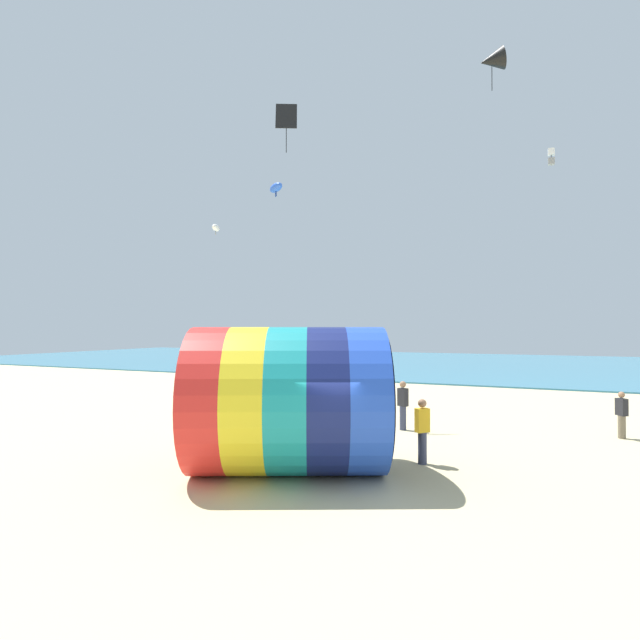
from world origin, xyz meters
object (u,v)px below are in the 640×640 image
Objects in this scene: kite_handler at (422,430)px; kite_white_parafoil at (216,228)px; kite_black_delta at (492,60)px; giant_inflatable_tube at (289,400)px; kite_black_diamond at (286,117)px; kite_blue_parafoil at (276,188)px; bystander_near_water at (403,405)px; kite_white_box at (551,157)px; bystander_mid_beach at (622,415)px.

kite_handler is 16.83m from kite_white_parafoil.
kite_handler is 16.77m from kite_black_delta.
giant_inflatable_tube is at bearing -46.55° from kite_white_parafoil.
kite_handler is 1.55× the size of kite_white_parafoil.
kite_black_delta reaches higher than kite_white_parafoil.
giant_inflatable_tube is 17.72m from kite_black_delta.
kite_black_diamond reaches higher than kite_white_parafoil.
kite_blue_parafoil is 15.97m from bystander_near_water.
kite_black_delta is at bearing 69.75° from giant_inflatable_tube.
giant_inflatable_tube is 5.26× the size of kite_white_parafoil.
kite_white_box is 4.95m from kite_black_delta.
kite_handler is 0.94× the size of kite_black_delta.
kite_black_delta is at bearing 3.54° from kite_white_parafoil.
giant_inflatable_tube is 3.37× the size of bystander_near_water.
kite_handler is 1.00× the size of bystander_near_water.
bystander_mid_beach is (1.99, -5.10, -10.61)m from kite_white_box.
kite_black_diamond is 13.30m from bystander_near_water.
kite_black_diamond is 17.49m from bystander_mid_beach.
bystander_near_water reaches higher than kite_handler.
kite_black_diamond is at bearing -178.79° from bystander_mid_beach.
kite_white_parafoil is at bearing -114.87° from kite_blue_parafoil.
kite_blue_parafoil is 12.77m from kite_black_delta.
kite_blue_parafoil is 14.35m from kite_white_box.
kite_white_box is at bearing 72.49° from kite_handler.
kite_white_parafoil is at bearing 156.64° from kite_black_diamond.
bystander_near_water is (9.26, -7.18, -10.85)m from kite_blue_parafoil.
kite_white_box is (14.34, -0.47, -0.37)m from kite_blue_parafoil.
bystander_mid_beach is (16.32, -5.57, -10.98)m from kite_blue_parafoil.
kite_black_diamond is 11.97m from kite_white_box.
kite_black_delta is (12.02, -2.67, 3.41)m from kite_blue_parafoil.
kite_white_box is 13.45m from bystander_near_water.
giant_inflatable_tube reaches higher than kite_handler.
kite_white_parafoil is 0.72× the size of bystander_mid_beach.
bystander_near_water is (-2.76, -4.51, -14.26)m from kite_black_delta.
giant_inflatable_tube is at bearing -115.81° from kite_white_box.
kite_black_delta reaches higher than kite_handler.
kite_handler is 4.53m from bystander_near_water.
kite_handler is at bearing -97.35° from kite_black_delta.
kite_black_diamond is 9.13m from kite_black_delta.
kite_black_delta is (13.64, 0.84, 6.24)m from kite_white_parafoil.
giant_inflatable_tube is at bearing -61.61° from kite_black_diamond.
kite_blue_parafoil is 0.79× the size of kite_black_delta.
kite_black_delta reaches higher than kite_black_diamond.
kite_white_parafoil reaches higher than kite_handler.
kite_white_box is at bearing 111.27° from bystander_mid_beach.
bystander_near_water is at bearing -127.13° from kite_white_box.
kite_white_parafoil is (-5.38, 2.32, -4.01)m from kite_black_diamond.
kite_handler is at bearing -37.94° from kite_black_diamond.
kite_black_diamond reaches higher than kite_white_box.
kite_black_delta reaches higher than bystander_near_water.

